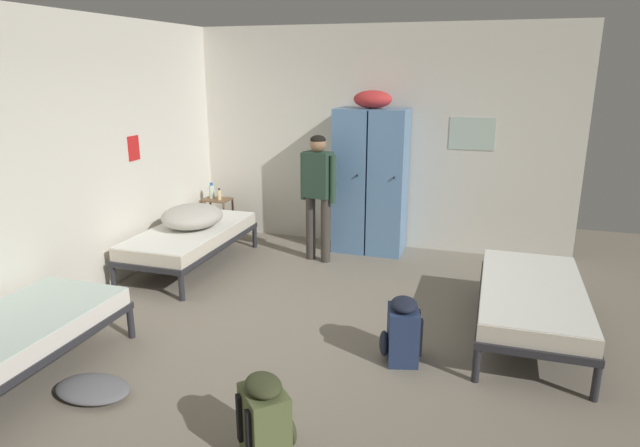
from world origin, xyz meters
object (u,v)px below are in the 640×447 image
(bed_left_rear, at_px, (190,237))
(clothes_pile_grey, at_px, (93,389))
(locker_bank, at_px, (371,178))
(shelf_unit, at_px, (217,214))
(person_traveler, at_px, (318,186))
(water_bottle, at_px, (212,191))
(bed_left_front, at_px, (4,339))
(backpack_olive, at_px, (266,419))
(bedding_heap, at_px, (192,216))
(backpack_navy, at_px, (402,331))
(bed_right, at_px, (532,297))
(lotion_bottle, at_px, (219,195))

(bed_left_rear, bearing_deg, clothes_pile_grey, -75.02)
(locker_bank, bearing_deg, clothes_pile_grey, -107.14)
(shelf_unit, bearing_deg, person_traveler, -15.39)
(person_traveler, xyz_separation_m, clothes_pile_grey, (-0.68, -3.33, -0.89))
(shelf_unit, xyz_separation_m, water_bottle, (-0.08, 0.02, 0.32))
(bed_left_front, bearing_deg, clothes_pile_grey, 5.03)
(locker_bank, height_order, water_bottle, locker_bank)
(water_bottle, xyz_separation_m, backpack_olive, (2.52, -4.01, -0.41))
(bed_left_front, distance_m, water_bottle, 3.88)
(bedding_heap, height_order, backpack_navy, bedding_heap)
(bed_left_rear, height_order, water_bottle, water_bottle)
(bed_right, distance_m, bedding_heap, 3.88)
(bedding_heap, relative_size, backpack_olive, 1.40)
(locker_bank, distance_m, clothes_pile_grey, 4.19)
(bed_left_rear, bearing_deg, bed_right, -9.71)
(shelf_unit, relative_size, bed_left_rear, 0.30)
(bed_right, xyz_separation_m, person_traveler, (-2.43, 1.35, 0.57))
(bedding_heap, distance_m, lotion_bottle, 1.08)
(backpack_navy, bearing_deg, backpack_olive, -113.14)
(locker_bank, height_order, person_traveler, locker_bank)
(locker_bank, xyz_separation_m, clothes_pile_grey, (-1.21, -3.91, -0.92))
(bed_right, bearing_deg, clothes_pile_grey, -147.64)
(person_traveler, bearing_deg, backpack_olive, -77.21)
(bedding_heap, xyz_separation_m, lotion_bottle, (-0.20, 1.06, 0.02))
(shelf_unit, distance_m, backpack_olive, 4.68)
(locker_bank, relative_size, bed_left_rear, 1.09)
(locker_bank, relative_size, clothes_pile_grey, 3.51)
(locker_bank, xyz_separation_m, bedding_heap, (-1.89, -1.23, -0.34))
(bedding_heap, relative_size, clothes_pile_grey, 1.30)
(water_bottle, xyz_separation_m, clothes_pile_grey, (1.03, -3.80, -0.62))
(bedding_heap, height_order, person_traveler, person_traveler)
(bed_right, relative_size, backpack_olive, 3.45)
(bed_right, relative_size, bed_left_front, 1.00)
(backpack_olive, xyz_separation_m, backpack_navy, (0.60, 1.41, 0.00))
(lotion_bottle, height_order, clothes_pile_grey, lotion_bottle)
(bed_left_front, bearing_deg, person_traveler, 67.73)
(bed_left_rear, xyz_separation_m, lotion_bottle, (-0.18, 1.11, 0.26))
(bed_left_rear, height_order, backpack_olive, backpack_olive)
(bed_left_front, distance_m, bedding_heap, 2.75)
(lotion_bottle, bearing_deg, bed_left_front, -87.29)
(bedding_heap, distance_m, person_traveler, 1.55)
(lotion_bottle, bearing_deg, bed_right, -23.79)
(bed_left_rear, xyz_separation_m, water_bottle, (-0.33, 1.17, 0.29))
(bedding_heap, relative_size, person_traveler, 0.49)
(bed_right, xyz_separation_m, lotion_bottle, (-4.00, 1.76, 0.26))
(lotion_bottle, bearing_deg, water_bottle, 158.20)
(bed_left_front, bearing_deg, water_bottle, 94.89)
(bed_left_front, xyz_separation_m, lotion_bottle, (-0.18, 3.80, 0.26))
(shelf_unit, xyz_separation_m, lotion_bottle, (0.07, -0.04, 0.30))
(bed_right, xyz_separation_m, bed_left_front, (-3.82, -2.04, 0.00))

